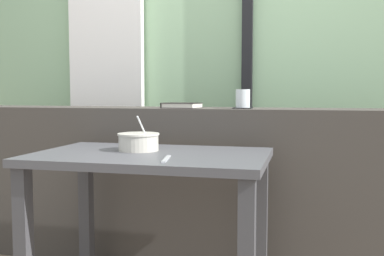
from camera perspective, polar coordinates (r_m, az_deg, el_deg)
The scene contains 10 objects.
outdoor_backdrop at distance 3.22m, azimuth 3.52°, elevation 12.19°, with size 4.80×0.08×2.80m, color #9EC699.
curtain_left_panel at distance 3.36m, azimuth -10.83°, elevation 9.23°, with size 0.56×0.06×2.50m, color white.
window_divider_post at distance 3.11m, azimuth 7.03°, elevation 10.58°, with size 0.07×0.05×2.60m, color black.
dark_console_ledge at distance 2.57m, azimuth 0.52°, elevation -7.35°, with size 2.80×0.35×0.88m, color #423D38.
breakfast_table at distance 2.01m, azimuth -5.23°, elevation -6.60°, with size 1.02×0.65×0.70m.
coaster_square at distance 2.42m, azimuth 6.46°, elevation 2.53°, with size 0.10×0.10×0.01m, color black.
juice_glass at distance 2.42m, azimuth 6.47°, elevation 3.67°, with size 0.08×0.08×0.10m.
closed_book at distance 2.48m, azimuth -1.32°, elevation 2.89°, with size 0.21×0.18×0.03m.
soup_bowl at distance 2.07m, azimuth -6.79°, elevation -1.78°, with size 0.19×0.19×0.16m.
fork_utensil at distance 1.79m, azimuth -3.29°, elevation -3.93°, with size 0.02×0.17×0.01m, color silver.
Camera 1 is at (0.59, -1.89, 0.97)m, focal length 42.02 mm.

